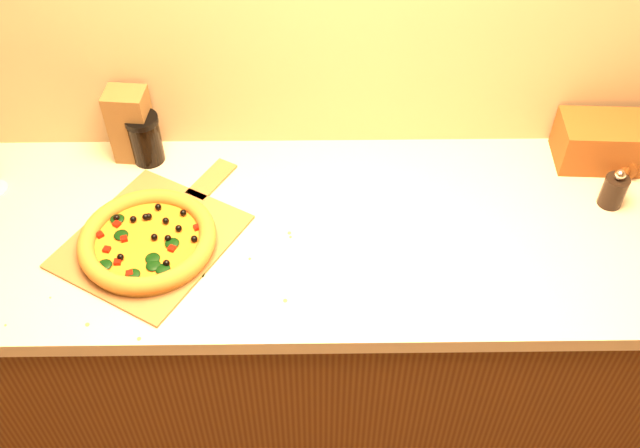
{
  "coord_description": "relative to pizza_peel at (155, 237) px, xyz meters",
  "views": [
    {
      "loc": [
        -0.05,
        0.23,
        2.16
      ],
      "look_at": [
        -0.04,
        1.38,
        0.96
      ],
      "focal_mm": 40.0,
      "sensor_mm": 36.0,
      "label": 1
    }
  ],
  "objects": [
    {
      "name": "pizza_peel",
      "position": [
        0.0,
        0.0,
        0.0
      ],
      "size": [
        0.49,
        0.54,
        0.01
      ],
      "rotation": [
        0.0,
        0.0,
        -0.53
      ],
      "color": "olive",
      "rests_on": "countertop"
    },
    {
      "name": "cabinet",
      "position": [
        0.43,
        0.03,
        -0.47
      ],
      "size": [
        2.8,
        0.65,
        0.86
      ],
      "primitive_type": "cube",
      "color": "#4D2610",
      "rests_on": "ground"
    },
    {
      "name": "paper_bag",
      "position": [
        -0.09,
        0.31,
        0.1
      ],
      "size": [
        0.11,
        0.09,
        0.2
      ],
      "primitive_type": "cube",
      "rotation": [
        0.0,
        0.0,
        -0.1
      ],
      "color": "brown",
      "rests_on": "countertop"
    },
    {
      "name": "countertop",
      "position": [
        0.43,
        0.03,
        -0.02
      ],
      "size": [
        2.84,
        0.68,
        0.04
      ],
      "primitive_type": "cube",
      "color": "beige",
      "rests_on": "cabinet"
    },
    {
      "name": "bottle_cap",
      "position": [
        0.12,
        -0.11,
        -0.0
      ],
      "size": [
        0.03,
        0.03,
        0.01
      ],
      "primitive_type": "cylinder",
      "rotation": [
        0.0,
        0.0,
        0.05
      ],
      "color": "black",
      "rests_on": "countertop"
    },
    {
      "name": "pepper_grinder",
      "position": [
        1.12,
        0.1,
        0.04
      ],
      "size": [
        0.06,
        0.06,
        0.11
      ],
      "color": "black",
      "rests_on": "countertop"
    },
    {
      "name": "pizza",
      "position": [
        -0.01,
        -0.03,
        0.02
      ],
      "size": [
        0.32,
        0.32,
        0.05
      ],
      "color": "#A77129",
      "rests_on": "pizza_peel"
    },
    {
      "name": "dark_jar",
      "position": [
        -0.06,
        0.29,
        0.07
      ],
      "size": [
        0.09,
        0.09,
        0.14
      ],
      "color": "black",
      "rests_on": "countertop"
    }
  ]
}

